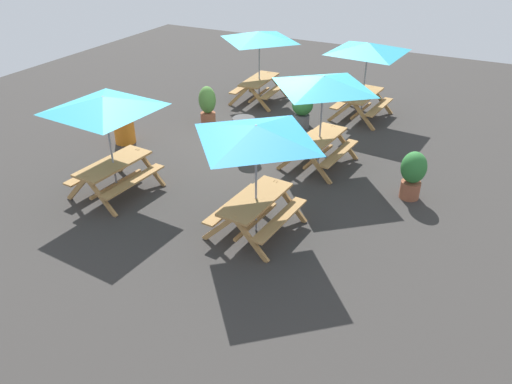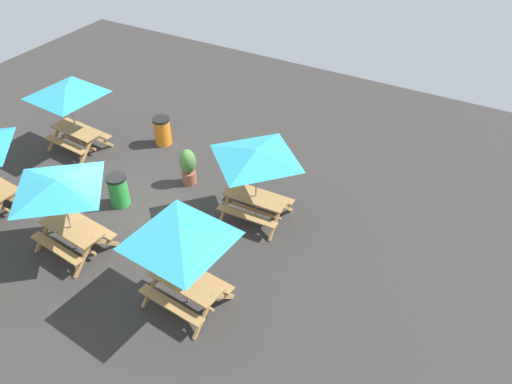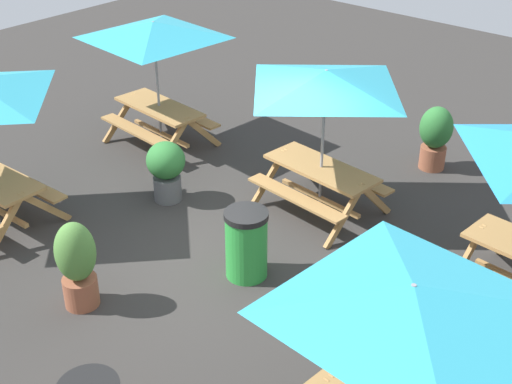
% 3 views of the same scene
% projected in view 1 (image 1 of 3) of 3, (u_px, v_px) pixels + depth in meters
% --- Properties ---
extents(ground_plane, '(24.00, 24.00, 0.00)m').
position_uv_depth(ground_plane, '(270.00, 149.00, 13.53)').
color(ground_plane, '#33302D').
rests_on(ground_plane, ground).
extents(picnic_table_0, '(2.82, 2.82, 2.34)m').
position_uv_depth(picnic_table_0, '(105.00, 111.00, 10.50)').
color(picnic_table_0, '#A87A44').
rests_on(picnic_table_0, ground).
extents(picnic_table_1, '(2.07, 2.07, 2.34)m').
position_uv_depth(picnic_table_1, '(259.00, 41.00, 15.81)').
color(picnic_table_1, '#A87A44').
rests_on(picnic_table_1, ground).
extents(picnic_table_2, '(2.15, 2.15, 2.34)m').
position_uv_depth(picnic_table_2, '(256.00, 141.00, 9.16)').
color(picnic_table_2, '#A87A44').
rests_on(picnic_table_2, ground).
extents(picnic_table_3, '(2.18, 2.18, 2.34)m').
position_uv_depth(picnic_table_3, '(323.00, 89.00, 11.74)').
color(picnic_table_3, '#A87A44').
rests_on(picnic_table_3, ground).
extents(picnic_table_4, '(2.82, 2.82, 2.34)m').
position_uv_depth(picnic_table_4, '(368.00, 53.00, 14.52)').
color(picnic_table_4, '#A87A44').
rests_on(picnic_table_4, ground).
extents(trash_bin_green, '(0.59, 0.59, 0.98)m').
position_uv_depth(trash_bin_green, '(244.00, 135.00, 13.09)').
color(trash_bin_green, green).
rests_on(trash_bin_green, ground).
extents(trash_bin_orange, '(0.59, 0.59, 0.98)m').
position_uv_depth(trash_bin_orange, '(124.00, 126.00, 13.65)').
color(trash_bin_orange, orange).
rests_on(trash_bin_orange, ground).
extents(potted_plant_0, '(0.51, 0.51, 1.20)m').
position_uv_depth(potted_plant_0, '(207.00, 105.00, 14.64)').
color(potted_plant_0, '#935138').
rests_on(potted_plant_0, ground).
extents(potted_plant_1, '(0.56, 0.56, 1.13)m').
position_uv_depth(potted_plant_1, '(413.00, 173.00, 10.99)').
color(potted_plant_1, '#935138').
rests_on(potted_plant_1, ground).
extents(potted_plant_2, '(0.61, 0.61, 1.00)m').
position_uv_depth(potted_plant_2, '(302.00, 109.00, 14.54)').
color(potted_plant_2, '#59595B').
rests_on(potted_plant_2, ground).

